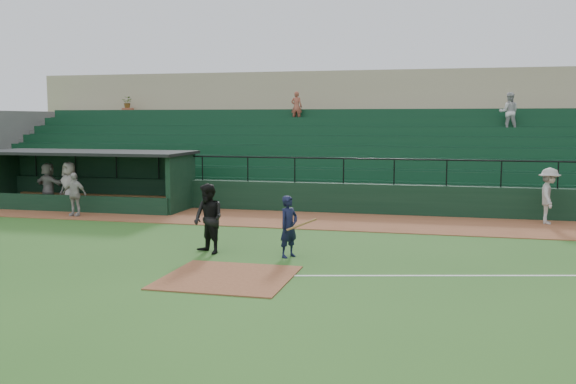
# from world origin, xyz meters

# --- Properties ---
(ground) EXTENTS (90.00, 90.00, 0.00)m
(ground) POSITION_xyz_m (0.00, 0.00, 0.00)
(ground) COLOR #27541B
(ground) RESTS_ON ground
(warning_track) EXTENTS (40.00, 4.00, 0.03)m
(warning_track) POSITION_xyz_m (0.00, 8.00, 0.01)
(warning_track) COLOR brown
(warning_track) RESTS_ON ground
(home_plate_dirt) EXTENTS (3.00, 3.00, 0.03)m
(home_plate_dirt) POSITION_xyz_m (0.00, -1.00, 0.01)
(home_plate_dirt) COLOR brown
(home_plate_dirt) RESTS_ON ground
(foul_line) EXTENTS (17.49, 4.44, 0.01)m
(foul_line) POSITION_xyz_m (8.00, 1.20, 0.01)
(foul_line) COLOR white
(foul_line) RESTS_ON ground
(stadium_structure) EXTENTS (38.00, 13.08, 6.40)m
(stadium_structure) POSITION_xyz_m (0.00, 16.46, 2.30)
(stadium_structure) COLOR black
(stadium_structure) RESTS_ON ground
(dugout) EXTENTS (8.90, 3.20, 2.42)m
(dugout) POSITION_xyz_m (-9.75, 9.56, 1.33)
(dugout) COLOR black
(dugout) RESTS_ON ground
(batter_at_plate) EXTENTS (1.12, 0.74, 1.69)m
(batter_at_plate) POSITION_xyz_m (0.86, 1.62, 0.85)
(batter_at_plate) COLOR black
(batter_at_plate) RESTS_ON ground
(umpire) EXTENTS (1.21, 1.15, 1.97)m
(umpire) POSITION_xyz_m (-1.45, 1.56, 0.98)
(umpire) COLOR black
(umpire) RESTS_ON ground
(runner) EXTENTS (0.89, 1.38, 2.01)m
(runner) POSITION_xyz_m (8.57, 9.15, 1.04)
(runner) COLOR #A39E99
(runner) RESTS_ON warning_track
(dugout_player_a) EXTENTS (0.99, 0.43, 1.68)m
(dugout_player_a) POSITION_xyz_m (-8.96, 6.80, 0.87)
(dugout_player_a) COLOR #ABA7A0
(dugout_player_a) RESTS_ON warning_track
(dugout_player_b) EXTENTS (1.14, 0.98, 1.98)m
(dugout_player_b) POSITION_xyz_m (-10.09, 8.25, 1.02)
(dugout_player_b) COLOR #9F9A95
(dugout_player_b) RESTS_ON warning_track
(dugout_player_c) EXTENTS (1.85, 1.04, 1.90)m
(dugout_player_c) POSITION_xyz_m (-11.45, 8.81, 0.98)
(dugout_player_c) COLOR #9B9691
(dugout_player_c) RESTS_ON warning_track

